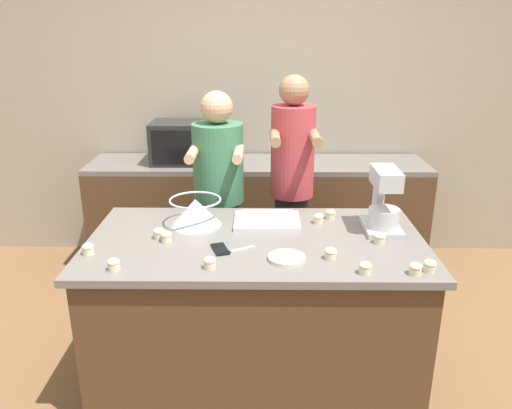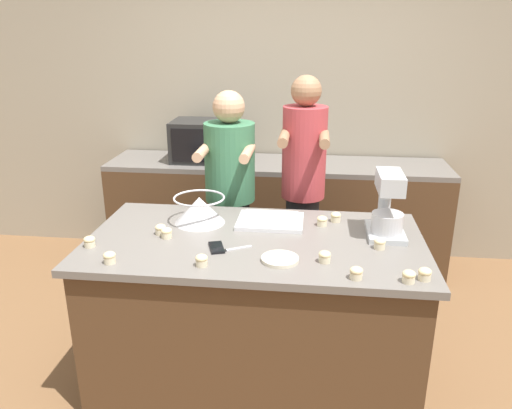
# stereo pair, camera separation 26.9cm
# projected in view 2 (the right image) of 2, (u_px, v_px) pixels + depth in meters

# --- Properties ---
(ground_plane) EXTENTS (16.00, 16.00, 0.00)m
(ground_plane) POSITION_uv_depth(u_px,v_px,m) (255.00, 375.00, 3.01)
(ground_plane) COLOR brown
(back_wall) EXTENTS (10.00, 0.06, 2.70)m
(back_wall) POSITION_uv_depth(u_px,v_px,m) (280.00, 105.00, 4.32)
(back_wall) COLOR gray
(back_wall) RESTS_ON ground_plane
(island_counter) EXTENTS (1.82, 0.98, 0.90)m
(island_counter) POSITION_uv_depth(u_px,v_px,m) (255.00, 310.00, 2.86)
(island_counter) COLOR #4C331E
(island_counter) RESTS_ON ground_plane
(back_counter) EXTENTS (2.80, 0.60, 0.92)m
(back_counter) POSITION_uv_depth(u_px,v_px,m) (276.00, 214.00, 4.29)
(back_counter) COLOR #4C331E
(back_counter) RESTS_ON ground_plane
(person_left) EXTENTS (0.35, 0.51, 1.60)m
(person_left) POSITION_uv_depth(u_px,v_px,m) (230.00, 202.00, 3.47)
(person_left) COLOR #232328
(person_left) RESTS_ON ground_plane
(person_right) EXTENTS (0.31, 0.49, 1.70)m
(person_right) POSITION_uv_depth(u_px,v_px,m) (303.00, 194.00, 3.39)
(person_right) COLOR #232328
(person_right) RESTS_ON ground_plane
(stand_mixer) EXTENTS (0.20, 0.30, 0.36)m
(stand_mixer) POSITION_uv_depth(u_px,v_px,m) (387.00, 208.00, 2.71)
(stand_mixer) COLOR #B2B7BC
(stand_mixer) RESTS_ON island_counter
(mixing_bowl) EXTENTS (0.30, 0.30, 0.16)m
(mixing_bowl) POSITION_uv_depth(u_px,v_px,m) (200.00, 209.00, 2.91)
(mixing_bowl) COLOR #BCBCC1
(mixing_bowl) RESTS_ON island_counter
(baking_tray) EXTENTS (0.38, 0.29, 0.04)m
(baking_tray) POSITION_uv_depth(u_px,v_px,m) (270.00, 220.00, 2.92)
(baking_tray) COLOR silver
(baking_tray) RESTS_ON island_counter
(microwave_oven) EXTENTS (0.51, 0.39, 0.33)m
(microwave_oven) POSITION_uv_depth(u_px,v_px,m) (204.00, 141.00, 4.14)
(microwave_oven) COLOR black
(microwave_oven) RESTS_ON back_counter
(cell_phone) EXTENTS (0.11, 0.16, 0.01)m
(cell_phone) POSITION_uv_depth(u_px,v_px,m) (217.00, 247.00, 2.59)
(cell_phone) COLOR black
(cell_phone) RESTS_ON island_counter
(small_plate) EXTENTS (0.19, 0.19, 0.02)m
(small_plate) POSITION_uv_depth(u_px,v_px,m) (280.00, 259.00, 2.45)
(small_plate) COLOR beige
(small_plate) RESTS_ON island_counter
(knife) EXTENTS (0.20, 0.12, 0.01)m
(knife) POSITION_uv_depth(u_px,v_px,m) (229.00, 250.00, 2.57)
(knife) COLOR #BCBCC1
(knife) RESTS_ON island_counter
(cupcake_0) EXTENTS (0.06, 0.06, 0.06)m
(cupcake_0) POSITION_uv_depth(u_px,v_px,m) (356.00, 273.00, 2.27)
(cupcake_0) COLOR beige
(cupcake_0) RESTS_ON island_counter
(cupcake_1) EXTENTS (0.06, 0.06, 0.06)m
(cupcake_1) POSITION_uv_depth(u_px,v_px,m) (322.00, 221.00, 2.88)
(cupcake_1) COLOR beige
(cupcake_1) RESTS_ON island_counter
(cupcake_2) EXTENTS (0.06, 0.06, 0.06)m
(cupcake_2) POSITION_uv_depth(u_px,v_px,m) (325.00, 257.00, 2.43)
(cupcake_2) COLOR beige
(cupcake_2) RESTS_ON island_counter
(cupcake_3) EXTENTS (0.06, 0.06, 0.06)m
(cupcake_3) POSITION_uv_depth(u_px,v_px,m) (425.00, 274.00, 2.26)
(cupcake_3) COLOR beige
(cupcake_3) RESTS_ON island_counter
(cupcake_4) EXTENTS (0.06, 0.06, 0.06)m
(cupcake_4) POSITION_uv_depth(u_px,v_px,m) (167.00, 233.00, 2.71)
(cupcake_4) COLOR beige
(cupcake_4) RESTS_ON island_counter
(cupcake_5) EXTENTS (0.06, 0.06, 0.06)m
(cupcake_5) POSITION_uv_depth(u_px,v_px,m) (202.00, 260.00, 2.39)
(cupcake_5) COLOR beige
(cupcake_5) RESTS_ON island_counter
(cupcake_6) EXTENTS (0.06, 0.06, 0.06)m
(cupcake_6) POSITION_uv_depth(u_px,v_px,m) (380.00, 243.00, 2.58)
(cupcake_6) COLOR beige
(cupcake_6) RESTS_ON island_counter
(cupcake_7) EXTENTS (0.06, 0.06, 0.06)m
(cupcake_7) POSITION_uv_depth(u_px,v_px,m) (336.00, 217.00, 2.94)
(cupcake_7) COLOR beige
(cupcake_7) RESTS_ON island_counter
(cupcake_8) EXTENTS (0.06, 0.06, 0.06)m
(cupcake_8) POSITION_uv_depth(u_px,v_px,m) (110.00, 257.00, 2.42)
(cupcake_8) COLOR beige
(cupcake_8) RESTS_ON island_counter
(cupcake_9) EXTENTS (0.06, 0.06, 0.06)m
(cupcake_9) POSITION_uv_depth(u_px,v_px,m) (161.00, 229.00, 2.76)
(cupcake_9) COLOR beige
(cupcake_9) RESTS_ON island_counter
(cupcake_10) EXTENTS (0.06, 0.06, 0.06)m
(cupcake_10) POSITION_uv_depth(u_px,v_px,m) (409.00, 276.00, 2.24)
(cupcake_10) COLOR beige
(cupcake_10) RESTS_ON island_counter
(cupcake_11) EXTENTS (0.06, 0.06, 0.06)m
(cupcake_11) POSITION_uv_depth(u_px,v_px,m) (90.00, 241.00, 2.60)
(cupcake_11) COLOR beige
(cupcake_11) RESTS_ON island_counter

